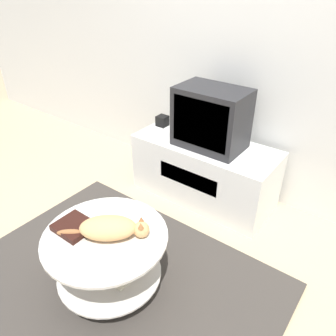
{
  "coord_description": "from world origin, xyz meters",
  "views": [
    {
      "loc": [
        1.17,
        -0.98,
        1.83
      ],
      "look_at": [
        -0.01,
        0.58,
        0.63
      ],
      "focal_mm": 35.0,
      "sensor_mm": 36.0,
      "label": 1
    }
  ],
  "objects_px": {
    "cat": "(110,228)",
    "speaker": "(162,121)",
    "tv": "(211,118)",
    "dvd_box": "(74,226)"
  },
  "relations": [
    {
      "from": "cat",
      "to": "speaker",
      "type": "bearing_deg",
      "value": 77.9
    },
    {
      "from": "speaker",
      "to": "tv",
      "type": "bearing_deg",
      "value": -8.31
    },
    {
      "from": "speaker",
      "to": "dvd_box",
      "type": "bearing_deg",
      "value": -73.66
    },
    {
      "from": "speaker",
      "to": "cat",
      "type": "relative_size",
      "value": 0.21
    },
    {
      "from": "cat",
      "to": "dvd_box",
      "type": "bearing_deg",
      "value": 164.06
    },
    {
      "from": "tv",
      "to": "dvd_box",
      "type": "xyz_separation_m",
      "value": [
        -0.16,
        -1.32,
        -0.3
      ]
    },
    {
      "from": "speaker",
      "to": "dvd_box",
      "type": "xyz_separation_m",
      "value": [
        0.41,
        -1.4,
        -0.1
      ]
    },
    {
      "from": "dvd_box",
      "to": "cat",
      "type": "relative_size",
      "value": 0.48
    },
    {
      "from": "speaker",
      "to": "cat",
      "type": "xyz_separation_m",
      "value": [
        0.64,
        -1.31,
        -0.06
      ]
    },
    {
      "from": "tv",
      "to": "dvd_box",
      "type": "bearing_deg",
      "value": -96.78
    }
  ]
}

